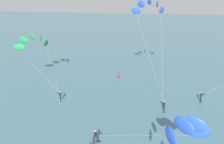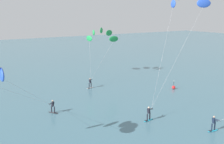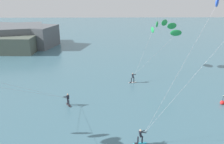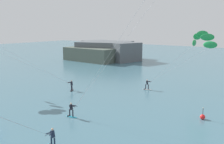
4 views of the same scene
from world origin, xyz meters
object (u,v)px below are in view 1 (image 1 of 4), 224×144
kitesurfer_mid_water (176,134)px  kitesurfer_downwind (33,43)px  kitesurfer_nearshore (150,10)px  marker_buoy (118,76)px

kitesurfer_mid_water → kitesurfer_downwind: (23.44, 21.71, -0.04)m
kitesurfer_nearshore → kitesurfer_downwind: bearing=93.9°
kitesurfer_mid_water → marker_buoy: 30.53m
kitesurfer_downwind → marker_buoy: bearing=-70.0°
kitesurfer_nearshore → marker_buoy: 14.78m
kitesurfer_downwind → kitesurfer_mid_water: bearing=-137.2°
kitesurfer_mid_water → kitesurfer_downwind: 31.95m
marker_buoy → kitesurfer_nearshore: bearing=-125.8°
marker_buoy → kitesurfer_mid_water: bearing=-165.6°
kitesurfer_nearshore → marker_buoy: (3.88, 5.39, -13.20)m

